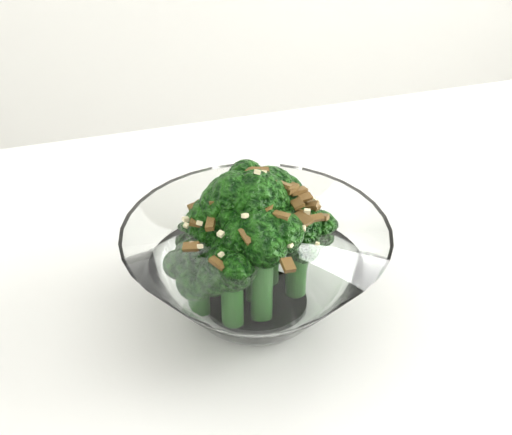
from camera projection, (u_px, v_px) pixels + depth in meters
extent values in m
cylinder|color=white|center=(256.00, 304.00, 0.53)|extent=(0.08, 0.08, 0.01)
cylinder|color=#1F5817|center=(232.00, 301.00, 0.49)|extent=(0.02, 0.02, 0.04)
sphere|color=#1A5510|center=(231.00, 266.00, 0.47)|extent=(0.04, 0.04, 0.04)
cylinder|color=#1F5817|center=(256.00, 258.00, 0.50)|extent=(0.02, 0.02, 0.07)
sphere|color=#1A5510|center=(256.00, 201.00, 0.48)|extent=(0.04, 0.04, 0.04)
cylinder|color=#1F5817|center=(297.00, 266.00, 0.52)|extent=(0.02, 0.02, 0.05)
sphere|color=#1A5510|center=(298.00, 227.00, 0.50)|extent=(0.04, 0.04, 0.04)
cylinder|color=#1F5817|center=(252.00, 246.00, 0.55)|extent=(0.02, 0.02, 0.04)
sphere|color=#1A5510|center=(252.00, 216.00, 0.53)|extent=(0.03, 0.03, 0.03)
cylinder|color=#1F5817|center=(262.00, 283.00, 0.49)|extent=(0.02, 0.02, 0.06)
sphere|color=#1A5510|center=(262.00, 234.00, 0.47)|extent=(0.04, 0.04, 0.04)
cylinder|color=#1F5817|center=(269.00, 245.00, 0.52)|extent=(0.02, 0.02, 0.07)
sphere|color=#1A5510|center=(269.00, 195.00, 0.50)|extent=(0.04, 0.04, 0.04)
cylinder|color=#1F5817|center=(299.00, 252.00, 0.54)|extent=(0.02, 0.02, 0.04)
sphere|color=#1A5510|center=(301.00, 223.00, 0.53)|extent=(0.03, 0.03, 0.03)
cylinder|color=#1F5817|center=(230.00, 258.00, 0.51)|extent=(0.02, 0.02, 0.06)
sphere|color=#1A5510|center=(229.00, 208.00, 0.49)|extent=(0.04, 0.04, 0.04)
cylinder|color=#1F5817|center=(212.00, 266.00, 0.52)|extent=(0.02, 0.02, 0.05)
sphere|color=#1A5510|center=(211.00, 228.00, 0.50)|extent=(0.04, 0.04, 0.04)
cylinder|color=#1F5817|center=(199.00, 294.00, 0.50)|extent=(0.02, 0.02, 0.03)
sphere|color=#1A5510|center=(197.00, 264.00, 0.49)|extent=(0.04, 0.04, 0.04)
cube|color=brown|center=(242.00, 194.00, 0.46)|extent=(0.01, 0.01, 0.01)
cube|color=brown|center=(197.00, 207.00, 0.50)|extent=(0.01, 0.01, 0.01)
cube|color=brown|center=(291.00, 189.00, 0.48)|extent=(0.01, 0.01, 0.00)
cube|color=brown|center=(304.00, 213.00, 0.48)|extent=(0.01, 0.01, 0.01)
cube|color=brown|center=(219.00, 196.00, 0.48)|extent=(0.01, 0.01, 0.01)
cube|color=brown|center=(196.00, 222.00, 0.48)|extent=(0.01, 0.01, 0.00)
cube|color=brown|center=(303.00, 218.00, 0.47)|extent=(0.01, 0.02, 0.00)
cube|color=brown|center=(265.00, 181.00, 0.47)|extent=(0.01, 0.01, 0.01)
cube|color=brown|center=(215.00, 199.00, 0.47)|extent=(0.01, 0.01, 0.00)
cube|color=brown|center=(311.00, 204.00, 0.49)|extent=(0.01, 0.01, 0.01)
cube|color=brown|center=(314.00, 218.00, 0.47)|extent=(0.01, 0.01, 0.00)
cube|color=brown|center=(298.00, 191.00, 0.49)|extent=(0.01, 0.01, 0.01)
cube|color=brown|center=(218.00, 263.00, 0.45)|extent=(0.01, 0.01, 0.01)
cube|color=brown|center=(191.00, 247.00, 0.46)|extent=(0.01, 0.01, 0.01)
cube|color=brown|center=(213.00, 190.00, 0.51)|extent=(0.01, 0.01, 0.01)
cube|color=brown|center=(305.00, 197.00, 0.49)|extent=(0.01, 0.01, 0.00)
cube|color=brown|center=(256.00, 171.00, 0.47)|extent=(0.01, 0.01, 0.00)
cube|color=brown|center=(228.00, 199.00, 0.47)|extent=(0.01, 0.01, 0.01)
cube|color=brown|center=(219.00, 192.00, 0.52)|extent=(0.01, 0.01, 0.01)
cube|color=brown|center=(281.00, 216.00, 0.46)|extent=(0.01, 0.01, 0.01)
cube|color=brown|center=(211.00, 224.00, 0.47)|extent=(0.01, 0.01, 0.00)
cube|color=brown|center=(269.00, 206.00, 0.46)|extent=(0.01, 0.01, 0.01)
cube|color=brown|center=(260.00, 172.00, 0.47)|extent=(0.01, 0.01, 0.01)
cube|color=brown|center=(265.00, 184.00, 0.52)|extent=(0.01, 0.01, 0.01)
cube|color=brown|center=(298.00, 197.00, 0.49)|extent=(0.01, 0.01, 0.01)
cube|color=brown|center=(281.00, 239.00, 0.45)|extent=(0.01, 0.01, 0.01)
cube|color=brown|center=(319.00, 217.00, 0.49)|extent=(0.01, 0.01, 0.01)
cube|color=brown|center=(220.00, 186.00, 0.52)|extent=(0.01, 0.01, 0.00)
cube|color=brown|center=(288.00, 265.00, 0.45)|extent=(0.01, 0.01, 0.01)
cube|color=brown|center=(297.00, 204.00, 0.47)|extent=(0.01, 0.01, 0.00)
cube|color=brown|center=(278.00, 188.00, 0.47)|extent=(0.01, 0.01, 0.01)
cube|color=brown|center=(296.00, 192.00, 0.51)|extent=(0.01, 0.01, 0.01)
cube|color=brown|center=(256.00, 178.00, 0.47)|extent=(0.01, 0.01, 0.00)
cube|color=brown|center=(197.00, 206.00, 0.49)|extent=(0.01, 0.01, 0.00)
cube|color=brown|center=(248.00, 235.00, 0.45)|extent=(0.01, 0.01, 0.01)
cube|color=brown|center=(310.00, 206.00, 0.49)|extent=(0.01, 0.01, 0.01)
cube|color=brown|center=(235.00, 197.00, 0.47)|extent=(0.01, 0.01, 0.01)
cube|color=brown|center=(241.00, 180.00, 0.51)|extent=(0.01, 0.01, 0.01)
cube|color=brown|center=(282.00, 184.00, 0.48)|extent=(0.01, 0.01, 0.01)
cube|color=beige|center=(279.00, 196.00, 0.47)|extent=(0.01, 0.01, 0.00)
cube|color=beige|center=(231.00, 183.00, 0.51)|extent=(0.00, 0.00, 0.00)
cube|color=beige|center=(221.00, 234.00, 0.46)|extent=(0.01, 0.01, 0.00)
cube|color=beige|center=(288.00, 188.00, 0.48)|extent=(0.00, 0.00, 0.00)
cube|color=beige|center=(186.00, 225.00, 0.48)|extent=(0.00, 0.01, 0.00)
cube|color=beige|center=(264.00, 173.00, 0.47)|extent=(0.00, 0.01, 0.00)
cube|color=beige|center=(302.00, 195.00, 0.50)|extent=(0.01, 0.01, 0.00)
cube|color=beige|center=(200.00, 246.00, 0.46)|extent=(0.00, 0.00, 0.00)
cube|color=beige|center=(303.00, 228.00, 0.46)|extent=(0.00, 0.00, 0.00)
cube|color=beige|center=(234.00, 183.00, 0.49)|extent=(0.00, 0.00, 0.00)
cube|color=beige|center=(245.00, 216.00, 0.45)|extent=(0.01, 0.01, 0.00)
cube|color=beige|center=(281.00, 184.00, 0.50)|extent=(0.01, 0.01, 0.00)
cube|color=beige|center=(221.00, 254.00, 0.45)|extent=(0.00, 0.00, 0.00)
cube|color=beige|center=(186.00, 219.00, 0.49)|extent=(0.01, 0.01, 0.00)
cube|color=beige|center=(243.00, 191.00, 0.46)|extent=(0.01, 0.01, 0.01)
cube|color=beige|center=(316.00, 201.00, 0.49)|extent=(0.01, 0.00, 0.00)
cube|color=beige|center=(317.00, 244.00, 0.46)|extent=(0.00, 0.00, 0.00)
cube|color=beige|center=(257.00, 172.00, 0.46)|extent=(0.00, 0.01, 0.01)
cube|color=beige|center=(311.00, 198.00, 0.50)|extent=(0.01, 0.00, 0.00)
cube|color=beige|center=(191.00, 244.00, 0.47)|extent=(0.00, 0.01, 0.00)
cube|color=beige|center=(258.00, 233.00, 0.45)|extent=(0.00, 0.00, 0.00)
cube|color=beige|center=(299.00, 191.00, 0.50)|extent=(0.01, 0.01, 0.00)
cube|color=beige|center=(307.00, 212.00, 0.47)|extent=(0.01, 0.01, 0.00)
cube|color=beige|center=(290.00, 245.00, 0.45)|extent=(0.00, 0.00, 0.00)
cube|color=beige|center=(207.00, 198.00, 0.49)|extent=(0.00, 0.00, 0.00)
cube|color=beige|center=(258.00, 172.00, 0.47)|extent=(0.01, 0.01, 0.01)
cube|color=beige|center=(199.00, 223.00, 0.47)|extent=(0.00, 0.01, 0.01)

